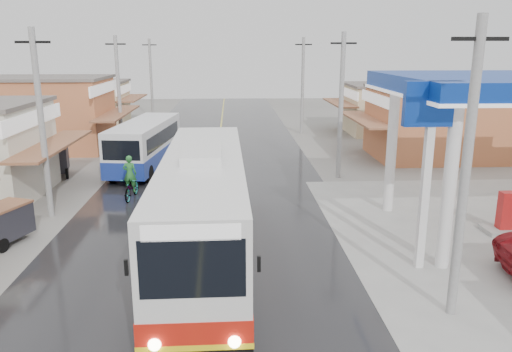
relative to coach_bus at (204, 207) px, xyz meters
The scene contains 12 objects.
ground 4.48m from the coach_bus, 89.91° to the right, with size 120.00×120.00×0.00m, color slate.
road 11.11m from the coach_bus, 89.97° to the left, with size 12.00×90.00×0.02m, color black.
centre_line 11.11m from the coach_bus, 89.97° to the left, with size 0.15×90.00×0.01m, color #D8CC4C.
shopfronts_left 19.16m from the coach_bus, 132.97° to the left, with size 11.00×44.00×5.20m, color tan, non-canonical shape.
shopfronts_right 17.09m from the coach_bus, 27.91° to the left, with size 11.00×44.00×4.80m, color beige, non-canonical shape.
utility_poles_left 13.98m from the coach_bus, 120.34° to the left, with size 1.60×50.00×8.00m, color gray, non-canonical shape.
utility_poles_right 13.14m from the coach_bus, 57.39° to the left, with size 1.60×36.00×8.00m, color gray, non-canonical shape.
coach_bus is the anchor object (origin of this frame).
second_bus 14.17m from the coach_bus, 107.31° to the left, with size 3.38×8.87×2.87m.
cyclist 8.42m from the coach_bus, 118.13° to the left, with size 0.89×2.11×2.22m.
tricycle_near 7.88m from the coach_bus, 166.09° to the left, with size 1.84×2.27×1.51m.
tricycle_far 15.29m from the coach_bus, 126.93° to the left, with size 2.02×2.42×1.77m.
Camera 1 is at (0.95, -12.21, 7.21)m, focal length 35.00 mm.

